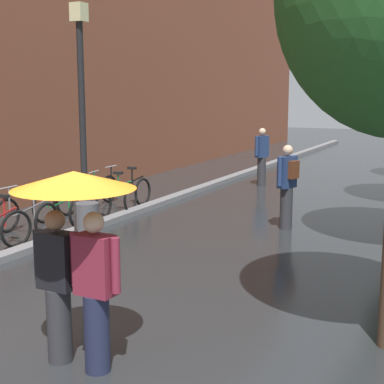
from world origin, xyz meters
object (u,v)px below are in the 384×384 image
(parked_bicycle_1, at_px, (27,217))
(parked_bicycle_3, at_px, (84,202))
(pedestrian_walking_midground, at_px, (262,156))
(pedestrian_walking_far, at_px, (287,185))
(parked_bicycle_5, at_px, (126,189))
(litter_bin, at_px, (87,226))
(couple_under_umbrella, at_px, (75,233))
(street_lamp_post, at_px, (82,107))
(parked_bicycle_4, at_px, (111,196))
(parked_bicycle_2, at_px, (62,208))

(parked_bicycle_1, distance_m, parked_bicycle_3, 1.76)
(pedestrian_walking_midground, height_order, pedestrian_walking_far, pedestrian_walking_far)
(parked_bicycle_5, relative_size, litter_bin, 1.29)
(couple_under_umbrella, height_order, pedestrian_walking_far, couple_under_umbrella)
(pedestrian_walking_far, bearing_deg, parked_bicycle_1, -147.93)
(parked_bicycle_1, height_order, street_lamp_post, street_lamp_post)
(couple_under_umbrella, height_order, street_lamp_post, street_lamp_post)
(street_lamp_post, bearing_deg, parked_bicycle_4, 115.12)
(pedestrian_walking_far, bearing_deg, parked_bicycle_3, -166.76)
(parked_bicycle_1, relative_size, parked_bicycle_4, 0.93)
(couple_under_umbrella, height_order, litter_bin, couple_under_umbrella)
(couple_under_umbrella, bearing_deg, street_lamp_post, 125.71)
(parked_bicycle_4, distance_m, couple_under_umbrella, 7.91)
(parked_bicycle_4, height_order, parked_bicycle_5, same)
(parked_bicycle_3, relative_size, litter_bin, 1.37)
(parked_bicycle_3, xyz_separation_m, pedestrian_walking_far, (4.38, 1.03, 0.55))
(parked_bicycle_5, relative_size, pedestrian_walking_midground, 0.63)
(couple_under_umbrella, distance_m, pedestrian_walking_far, 6.82)
(parked_bicycle_1, relative_size, parked_bicycle_2, 0.96)
(parked_bicycle_4, height_order, street_lamp_post, street_lamp_post)
(pedestrian_walking_midground, bearing_deg, parked_bicycle_3, -108.51)
(parked_bicycle_5, height_order, litter_bin, parked_bicycle_5)
(litter_bin, bearing_deg, pedestrian_walking_far, 48.24)
(parked_bicycle_3, bearing_deg, parked_bicycle_5, 91.96)
(street_lamp_post, bearing_deg, parked_bicycle_3, 127.72)
(parked_bicycle_4, xyz_separation_m, litter_bin, (1.50, -2.96, 0.05))
(litter_bin, bearing_deg, couple_under_umbrella, -54.68)
(parked_bicycle_3, distance_m, street_lamp_post, 3.10)
(couple_under_umbrella, bearing_deg, litter_bin, 125.32)
(pedestrian_walking_far, bearing_deg, street_lamp_post, -137.19)
(parked_bicycle_5, xyz_separation_m, litter_bin, (1.68, -3.88, 0.05))
(parked_bicycle_1, relative_size, parked_bicycle_3, 0.93)
(parked_bicycle_3, distance_m, pedestrian_walking_midground, 6.45)
(parked_bicycle_3, height_order, pedestrian_walking_far, pedestrian_walking_far)
(parked_bicycle_4, xyz_separation_m, pedestrian_walking_midground, (1.93, 5.19, 0.51))
(litter_bin, bearing_deg, parked_bicycle_3, 128.10)
(parked_bicycle_1, xyz_separation_m, parked_bicycle_4, (0.19, 2.66, 0.00))
(parked_bicycle_1, height_order, pedestrian_walking_midground, pedestrian_walking_midground)
(parked_bicycle_4, distance_m, parked_bicycle_5, 0.93)
(street_lamp_post, bearing_deg, couple_under_umbrella, -54.29)
(parked_bicycle_2, relative_size, street_lamp_post, 0.26)
(parked_bicycle_5, height_order, couple_under_umbrella, couple_under_umbrella)
(street_lamp_post, bearing_deg, pedestrian_walking_midground, 85.06)
(parked_bicycle_4, height_order, litter_bin, parked_bicycle_4)
(parked_bicycle_3, relative_size, street_lamp_post, 0.27)
(litter_bin, relative_size, pedestrian_walking_far, 0.49)
(street_lamp_post, height_order, litter_bin, street_lamp_post)
(parked_bicycle_3, relative_size, parked_bicycle_4, 1.00)
(parked_bicycle_2, height_order, litter_bin, parked_bicycle_2)
(parked_bicycle_2, bearing_deg, litter_bin, -38.55)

